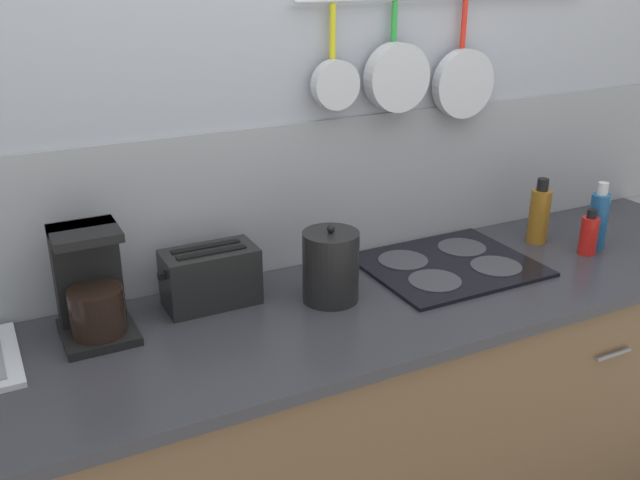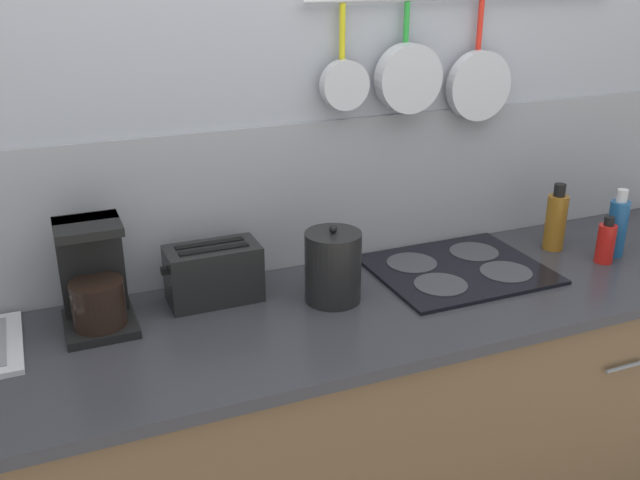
% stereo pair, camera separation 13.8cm
% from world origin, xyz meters
% --- Properties ---
extents(wall_back, '(7.20, 0.14, 2.60)m').
position_xyz_m(wall_back, '(0.00, 0.37, 1.28)').
color(wall_back, '#999EA8').
rests_on(wall_back, ground_plane).
extents(cabinet_base, '(2.91, 0.64, 0.90)m').
position_xyz_m(cabinet_base, '(0.00, -0.00, 0.45)').
color(cabinet_base, brown).
rests_on(cabinet_base, ground_plane).
extents(countertop, '(2.95, 0.66, 0.03)m').
position_xyz_m(countertop, '(0.00, 0.00, 0.92)').
color(countertop, '#2D2D33').
rests_on(countertop, cabinet_base).
extents(coffee_maker, '(0.19, 0.21, 0.30)m').
position_xyz_m(coffee_maker, '(-0.71, 0.18, 1.06)').
color(coffee_maker, black).
rests_on(coffee_maker, countertop).
extents(toaster, '(0.28, 0.14, 0.17)m').
position_xyz_m(toaster, '(-0.38, 0.20, 1.02)').
color(toaster, black).
rests_on(toaster, countertop).
extents(kettle, '(0.16, 0.16, 0.23)m').
position_xyz_m(kettle, '(-0.06, 0.06, 1.05)').
color(kettle, black).
rests_on(kettle, countertop).
extents(cooktop, '(0.53, 0.44, 0.01)m').
position_xyz_m(cooktop, '(0.40, 0.09, 0.95)').
color(cooktop, black).
rests_on(cooktop, countertop).
extents(bottle_hot_sauce, '(0.07, 0.07, 0.23)m').
position_xyz_m(bottle_hot_sauce, '(0.80, 0.13, 1.04)').
color(bottle_hot_sauce, '#8C5919').
rests_on(bottle_hot_sauce, countertop).
extents(bottle_cooking_wine, '(0.06, 0.06, 0.16)m').
position_xyz_m(bottle_cooking_wine, '(0.88, -0.03, 1.01)').
color(bottle_cooking_wine, red).
rests_on(bottle_cooking_wine, countertop).
extents(bottle_dish_soap, '(0.06, 0.06, 0.23)m').
position_xyz_m(bottle_dish_soap, '(0.95, 0.01, 1.04)').
color(bottle_dish_soap, navy).
rests_on(bottle_dish_soap, countertop).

